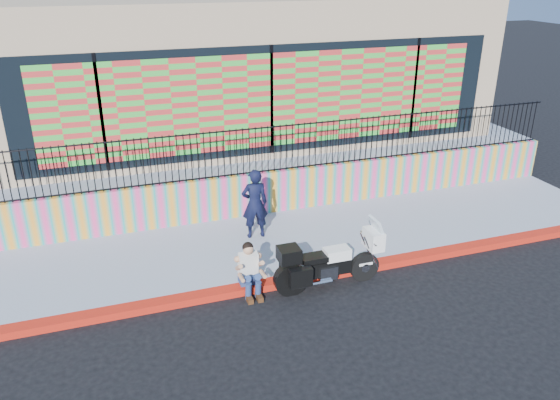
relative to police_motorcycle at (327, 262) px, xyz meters
name	(u,v)px	position (x,y,z in m)	size (l,w,h in m)	color
ground	(332,276)	(0.29, 0.35, -0.58)	(90.00, 90.00, 0.00)	black
red_curb	(332,273)	(0.29, 0.35, -0.51)	(16.00, 0.30, 0.15)	#AA0C0E
sidewalk	(304,239)	(0.29, 2.00, -0.51)	(16.00, 3.00, 0.15)	#8E95AB
mural_wall	(282,190)	(0.29, 3.60, 0.12)	(16.00, 0.20, 1.10)	#FF438C
metal_fence	(282,148)	(0.29, 3.60, 1.27)	(15.80, 0.04, 1.20)	black
elevated_platform	(234,138)	(0.29, 8.70, 0.04)	(16.00, 10.00, 1.25)	#8E95AB
storefront_building	(233,61)	(0.29, 8.48, 2.66)	(14.00, 8.06, 4.00)	tan
police_motorcycle	(327,262)	(0.00, 0.00, 0.00)	(2.24, 0.74, 1.40)	black
police_officer	(255,204)	(-0.81, 2.37, 0.41)	(0.61, 0.40, 1.68)	black
seated_man	(250,274)	(-1.53, 0.26, -0.14)	(0.54, 0.71, 1.06)	navy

